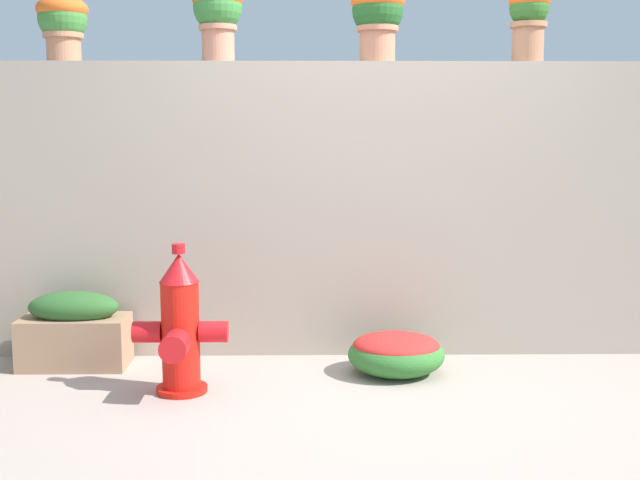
{
  "coord_description": "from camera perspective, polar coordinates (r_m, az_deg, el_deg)",
  "views": [
    {
      "loc": [
        -0.38,
        -3.81,
        1.35
      ],
      "look_at": [
        -0.31,
        0.78,
        0.71
      ],
      "focal_mm": 44.3,
      "sensor_mm": 36.0,
      "label": 1
    }
  ],
  "objects": [
    {
      "name": "ground_plane",
      "position": [
        4.06,
        4.67,
        -11.57
      ],
      "size": [
        24.0,
        24.0,
        0.0
      ],
      "primitive_type": "plane",
      "color": "#A59489"
    },
    {
      "name": "potted_plant_3",
      "position": [
        4.84,
        4.19,
        15.99
      ],
      "size": [
        0.32,
        0.32,
        0.46
      ],
      "color": "#BD7758",
      "rests_on": "stone_wall"
    },
    {
      "name": "planter_box",
      "position": [
        4.77,
        -17.31,
        -6.31
      ],
      "size": [
        0.61,
        0.3,
        0.44
      ],
      "color": "#9E785B",
      "rests_on": "ground"
    },
    {
      "name": "potted_plant_1",
      "position": [
        5.07,
        -18.1,
        14.83
      ],
      "size": [
        0.3,
        0.3,
        0.4
      ],
      "color": "#B87A58",
      "rests_on": "stone_wall"
    },
    {
      "name": "potted_plant_4",
      "position": [
        4.97,
        14.86,
        15.35
      ],
      "size": [
        0.24,
        0.24,
        0.43
      ],
      "color": "#B27655",
      "rests_on": "stone_wall"
    },
    {
      "name": "fire_hydrant",
      "position": [
        4.14,
        -10.08,
        -6.31
      ],
      "size": [
        0.49,
        0.39,
        0.78
      ],
      "color": "red",
      "rests_on": "ground"
    },
    {
      "name": "stone_wall",
      "position": [
        4.83,
        3.68,
        2.23
      ],
      "size": [
        6.23,
        0.3,
        1.75
      ],
      "primitive_type": "cube",
      "color": "#A79888",
      "rests_on": "ground"
    },
    {
      "name": "potted_plant_2",
      "position": [
        4.86,
        -7.41,
        16.07
      ],
      "size": [
        0.3,
        0.3,
        0.47
      ],
      "color": "tan",
      "rests_on": "stone_wall"
    },
    {
      "name": "flower_bush_right",
      "position": [
        4.47,
        5.52,
        -8.05
      ],
      "size": [
        0.54,
        0.49,
        0.24
      ],
      "color": "#347630",
      "rests_on": "ground"
    }
  ]
}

